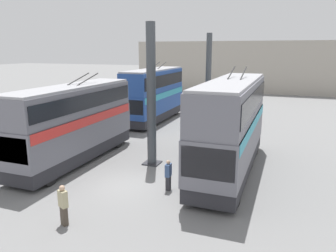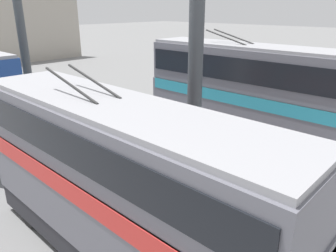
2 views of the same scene
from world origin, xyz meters
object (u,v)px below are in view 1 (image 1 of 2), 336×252
at_px(bus_right_near, 73,119).
at_px(person_aisle_midway, 199,116).
at_px(bus_left_far, 231,121).
at_px(bus_right_mid, 154,92).
at_px(person_aisle_foreground, 63,204).
at_px(oil_drum, 238,115).
at_px(person_by_left_row, 168,174).

bearing_deg(bus_right_near, person_aisle_midway, -20.05).
height_order(bus_left_far, person_aisle_midway, bus_left_far).
distance_m(bus_right_mid, person_aisle_foreground, 20.07).
xyz_separation_m(bus_left_far, person_aisle_midway, (11.07, 4.87, -2.12)).
bearing_deg(oil_drum, bus_right_mid, 117.58).
distance_m(person_aisle_midway, person_by_left_row, 14.87).
height_order(bus_left_far, person_by_left_row, bus_left_far).
relative_size(bus_right_near, person_aisle_foreground, 5.97).
bearing_deg(bus_right_mid, bus_right_near, -180.00).
bearing_deg(person_by_left_row, bus_right_mid, 113.83).
distance_m(bus_left_far, bus_right_mid, 14.72).
xyz_separation_m(bus_left_far, bus_right_mid, (11.26, 9.47, -0.13)).
relative_size(bus_left_far, person_aisle_foreground, 6.40).
relative_size(bus_left_far, bus_right_near, 1.07).
distance_m(person_aisle_foreground, person_aisle_midway, 19.31).
relative_size(bus_left_far, person_by_left_row, 6.96).
relative_size(bus_right_near, bus_right_mid, 1.02).
xyz_separation_m(person_by_left_row, oil_drum, (18.84, -0.57, -0.42)).
height_order(bus_right_near, person_by_left_row, bus_right_near).
xyz_separation_m(person_aisle_foreground, person_aisle_midway, (19.31, -0.30, -0.02)).
distance_m(bus_right_near, person_aisle_foreground, 8.17).
height_order(bus_right_mid, person_by_left_row, bus_right_mid).
relative_size(bus_right_near, person_aisle_midway, 6.11).
bearing_deg(person_aisle_midway, person_aisle_foreground, -102.56).
xyz_separation_m(bus_right_near, person_aisle_foreground, (-6.70, -4.31, -1.82)).
bearing_deg(person_aisle_midway, bus_right_mid, 165.87).
distance_m(bus_right_mid, person_aisle_midway, 5.02).
xyz_separation_m(person_aisle_foreground, person_by_left_row, (4.65, -2.74, -0.08)).
relative_size(person_aisle_foreground, person_aisle_midway, 1.02).
bearing_deg(bus_left_far, bus_right_mid, 40.06).
relative_size(bus_right_mid, oil_drum, 12.26).
xyz_separation_m(bus_left_far, person_aisle_foreground, (-8.24, 5.16, -2.09)).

